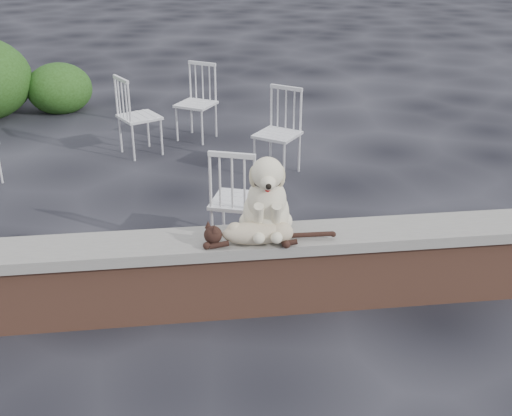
{
  "coord_description": "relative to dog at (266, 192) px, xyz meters",
  "views": [
    {
      "loc": [
        0.39,
        -3.96,
        2.63
      ],
      "look_at": [
        0.93,
        0.2,
        0.7
      ],
      "focal_mm": 45.25,
      "sensor_mm": 36.0,
      "label": 1
    }
  ],
  "objects": [
    {
      "name": "capstone",
      "position": [
        -0.98,
        -0.04,
        -0.35
      ],
      "size": [
        6.2,
        0.4,
        0.08
      ],
      "primitive_type": "cube",
      "color": "slate",
      "rests_on": "brick_wall"
    },
    {
      "name": "dog",
      "position": [
        0.0,
        0.0,
        0.0
      ],
      "size": [
        0.45,
        0.57,
        0.62
      ],
      "primitive_type": null,
      "rotation": [
        0.0,
        0.0,
        -0.09
      ],
      "color": "beige",
      "rests_on": "capstone"
    },
    {
      "name": "brick_wall",
      "position": [
        -0.98,
        -0.04,
        -0.64
      ],
      "size": [
        6.0,
        0.3,
        0.5
      ],
      "primitive_type": "cube",
      "color": "brown",
      "rests_on": "ground"
    },
    {
      "name": "chair_d",
      "position": [
        0.49,
        2.54,
        -0.42
      ],
      "size": [
        0.78,
        0.78,
        0.94
      ],
      "primitive_type": null,
      "rotation": [
        0.0,
        0.0,
        -0.65
      ],
      "color": "white",
      "rests_on": "ground"
    },
    {
      "name": "ground",
      "position": [
        -0.98,
        -0.04,
        -0.89
      ],
      "size": [
        60.0,
        60.0,
        0.0
      ],
      "primitive_type": "plane",
      "color": "black",
      "rests_on": "ground"
    },
    {
      "name": "chair_c",
      "position": [
        -0.11,
        0.86,
        -0.42
      ],
      "size": [
        0.72,
        0.72,
        0.94
      ],
      "primitive_type": null,
      "rotation": [
        0.0,
        0.0,
        2.8
      ],
      "color": "white",
      "rests_on": "ground"
    },
    {
      "name": "chair_b",
      "position": [
        -0.33,
        3.86,
        -0.42
      ],
      "size": [
        0.77,
        0.77,
        0.94
      ],
      "primitive_type": null,
      "rotation": [
        0.0,
        0.0,
        -0.56
      ],
      "color": "white",
      "rests_on": "ground"
    },
    {
      "name": "cat",
      "position": [
        -0.08,
        -0.15,
        -0.22
      ],
      "size": [
        1.09,
        0.36,
        0.18
      ],
      "primitive_type": null,
      "rotation": [
        0.0,
        0.0,
        -0.09
      ],
      "color": "tan",
      "rests_on": "capstone"
    },
    {
      "name": "chair_e",
      "position": [
        -1.01,
        3.39,
        -0.42
      ],
      "size": [
        0.75,
        0.75,
        0.94
      ],
      "primitive_type": null,
      "rotation": [
        0.0,
        0.0,
        2.04
      ],
      "color": "white",
      "rests_on": "ground"
    }
  ]
}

